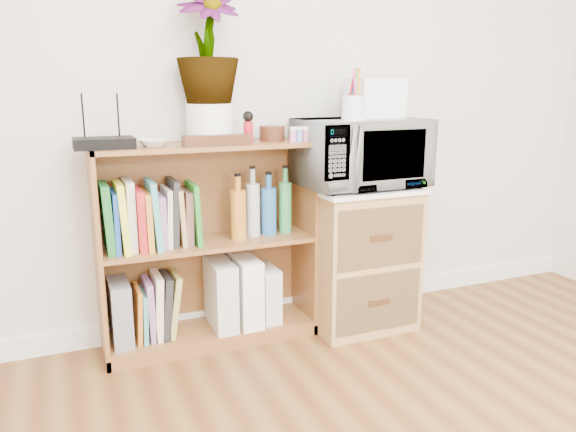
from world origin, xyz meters
TOP-DOWN VIEW (x-y plane):
  - skirting_board at (0.00, 2.24)m, footprint 4.00×0.02m
  - bookshelf at (-0.35, 2.10)m, footprint 1.00×0.30m
  - wicker_unit at (0.40, 2.02)m, footprint 0.50×0.45m
  - microwave at (0.40, 2.02)m, footprint 0.61×0.42m
  - pen_cup at (0.29, 1.91)m, footprint 0.10×0.10m
  - small_appliance at (0.51, 2.07)m, footprint 0.24×0.20m
  - router at (-0.78, 2.08)m, footprint 0.24×0.17m
  - white_bowl at (-0.58, 2.07)m, footprint 0.13×0.13m
  - plant_pot at (-0.32, 2.12)m, footprint 0.21×0.21m
  - potted_plant at (-0.32, 2.12)m, footprint 0.27×0.27m
  - trinket_box at (-0.32, 2.00)m, footprint 0.29×0.07m
  - kokeshi_doll at (-0.16, 2.06)m, footprint 0.04×0.04m
  - wooden_bowl at (-0.02, 2.11)m, footprint 0.12×0.12m
  - paint_jars at (0.07, 2.01)m, footprint 0.12×0.04m
  - file_box at (-0.77, 2.10)m, footprint 0.09×0.23m
  - magazine_holder_left at (-0.30, 2.09)m, footprint 0.10×0.26m
  - magazine_holder_mid at (-0.18, 2.09)m, footprint 0.11×0.27m
  - magazine_holder_right at (-0.07, 2.09)m, footprint 0.09×0.22m
  - cookbooks at (-0.61, 2.10)m, footprint 0.42×0.20m
  - liquor_bottles at (-0.06, 2.10)m, footprint 0.39×0.07m
  - lower_books at (-0.60, 2.10)m, footprint 0.21×0.19m

SIDE VIEW (x-z plane):
  - skirting_board at x=0.00m, z-range 0.00..0.10m
  - magazine_holder_right at x=-0.07m, z-range 0.07..0.34m
  - lower_books at x=-0.60m, z-range 0.06..0.36m
  - file_box at x=-0.77m, z-range 0.07..0.36m
  - magazine_holder_left at x=-0.30m, z-range 0.07..0.40m
  - magazine_holder_mid at x=-0.18m, z-range 0.07..0.40m
  - wicker_unit at x=0.40m, z-range 0.00..0.70m
  - bookshelf at x=-0.35m, z-range 0.00..0.95m
  - cookbooks at x=-0.61m, z-range 0.49..0.79m
  - liquor_bottles at x=-0.06m, z-range 0.49..0.81m
  - microwave at x=0.40m, z-range 0.72..1.05m
  - white_bowl at x=-0.58m, z-range 0.95..0.98m
  - router at x=-0.78m, z-range 0.95..0.99m
  - trinket_box at x=-0.32m, z-range 0.95..1.00m
  - paint_jars at x=0.07m, z-range 0.95..1.01m
  - wooden_bowl at x=-0.02m, z-range 0.95..1.02m
  - kokeshi_doll at x=-0.16m, z-range 0.95..1.05m
  - plant_pot at x=-0.32m, z-range 0.95..1.13m
  - pen_cup at x=0.29m, z-range 1.05..1.16m
  - small_appliance at x=0.51m, z-range 1.05..1.24m
  - potted_plant at x=-0.32m, z-range 1.13..1.61m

